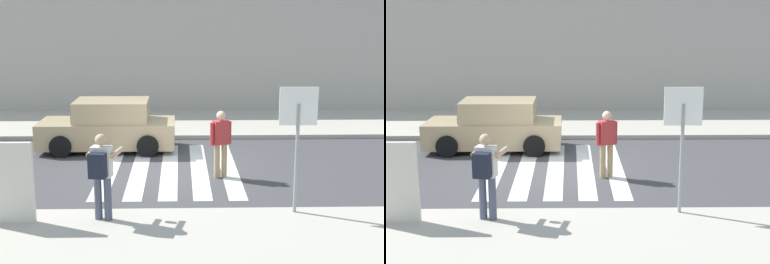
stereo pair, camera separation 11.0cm
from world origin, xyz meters
TOP-DOWN VIEW (x-y plane):
  - ground_plane at (0.00, 0.00)m, footprint 120.00×120.00m
  - sidewalk_far at (0.00, 6.00)m, footprint 60.00×4.80m
  - building_facade_far at (0.00, 10.40)m, footprint 56.00×4.00m
  - crosswalk_stripe_0 at (-1.60, 0.20)m, footprint 0.44×5.20m
  - crosswalk_stripe_1 at (-0.80, 0.20)m, footprint 0.44×5.20m
  - crosswalk_stripe_2 at (0.00, 0.20)m, footprint 0.44×5.20m
  - crosswalk_stripe_3 at (0.80, 0.20)m, footprint 0.44×5.20m
  - crosswalk_stripe_4 at (1.60, 0.20)m, footprint 0.44×5.20m
  - stop_sign at (2.62, -3.44)m, footprint 0.76×0.08m
  - photographer_with_backpack at (-1.23, -3.80)m, footprint 0.69×0.92m
  - pedestrian_crossing at (1.32, -0.63)m, footprint 0.55×0.36m
  - parked_car_tan at (-1.88, 2.30)m, footprint 4.10×1.92m
  - advertising_board at (-3.07, -3.90)m, footprint 1.10×0.11m

SIDE VIEW (x-z plane):
  - ground_plane at x=0.00m, z-range 0.00..0.00m
  - crosswalk_stripe_0 at x=-1.60m, z-range 0.00..0.01m
  - crosswalk_stripe_1 at x=-0.80m, z-range 0.00..0.01m
  - crosswalk_stripe_2 at x=0.00m, z-range 0.00..0.01m
  - crosswalk_stripe_3 at x=0.80m, z-range 0.00..0.01m
  - crosswalk_stripe_4 at x=1.60m, z-range 0.00..0.01m
  - sidewalk_far at x=0.00m, z-range 0.00..0.14m
  - parked_car_tan at x=-1.88m, z-range -0.05..1.50m
  - advertising_board at x=-3.07m, z-range 0.14..1.74m
  - pedestrian_crossing at x=1.32m, z-range 0.11..1.84m
  - photographer_with_backpack at x=-1.23m, z-range 0.31..2.03m
  - stop_sign at x=2.62m, z-range 0.73..3.30m
  - building_facade_far at x=0.00m, z-range 0.00..5.22m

